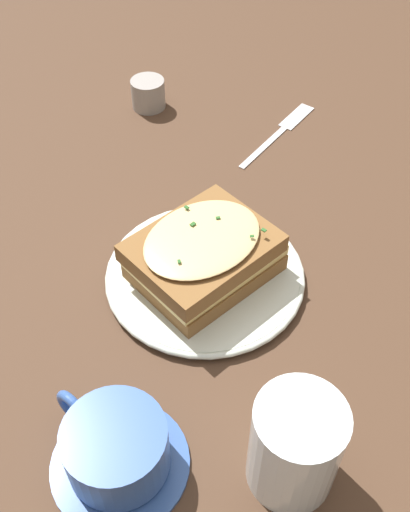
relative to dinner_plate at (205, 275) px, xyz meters
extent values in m
plane|color=#473021|center=(-0.01, -0.02, -0.01)|extent=(2.40, 2.40, 0.00)
cylinder|color=silver|center=(0.00, 0.00, 0.00)|extent=(0.22, 0.22, 0.01)
torus|color=silver|center=(0.00, 0.00, 0.00)|extent=(0.23, 0.23, 0.01)
cube|color=brown|center=(0.00, 0.00, 0.02)|extent=(0.16, 0.13, 0.02)
cube|color=#EAD17A|center=(0.00, 0.00, 0.03)|extent=(0.16, 0.12, 0.01)
cube|color=brown|center=(0.01, 0.00, 0.05)|extent=(0.16, 0.13, 0.02)
ellipsoid|color=#DBBC7F|center=(0.01, 0.00, 0.07)|extent=(0.14, 0.11, 0.01)
cube|color=#2D6028|center=(0.00, -0.02, 0.07)|extent=(0.01, 0.01, 0.00)
cube|color=#2D6028|center=(-0.03, 0.04, 0.07)|extent=(0.01, 0.00, 0.00)
cube|color=#2D6028|center=(0.05, 0.02, 0.07)|extent=(0.00, 0.01, 0.00)
cube|color=#2D6028|center=(-0.01, -0.04, 0.07)|extent=(0.00, 0.01, 0.00)
cube|color=#2D6028|center=(-0.05, 0.04, 0.07)|extent=(0.00, 0.01, 0.00)
cube|color=#2D6028|center=(-0.02, -0.01, 0.07)|extent=(0.01, 0.01, 0.00)
cylinder|color=#33569E|center=(0.19, 0.13, 0.00)|extent=(0.13, 0.13, 0.01)
cylinder|color=#33569E|center=(0.19, 0.13, 0.03)|extent=(0.09, 0.09, 0.05)
cylinder|color=#381E0F|center=(0.19, 0.13, 0.05)|extent=(0.07, 0.07, 0.00)
torus|color=#33569E|center=(0.20, 0.08, 0.03)|extent=(0.02, 0.04, 0.04)
cylinder|color=silver|center=(0.08, 0.23, 0.05)|extent=(0.08, 0.08, 0.10)
cube|color=silver|center=(-0.21, -0.15, -0.01)|extent=(0.11, 0.04, 0.00)
cube|color=silver|center=(-0.30, -0.17, -0.01)|extent=(0.07, 0.04, 0.00)
cube|color=#333335|center=(-0.31, -0.18, 0.00)|extent=(0.04, 0.01, 0.00)
cube|color=#333335|center=(-0.31, -0.18, 0.00)|extent=(0.04, 0.01, 0.00)
cube|color=#333335|center=(-0.32, -0.17, 0.00)|extent=(0.04, 0.01, 0.00)
cylinder|color=gray|center=(-0.14, -0.33, 0.02)|extent=(0.05, 0.05, 0.04)
camera|label=1|loc=(0.27, 0.36, 0.52)|focal=42.00mm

